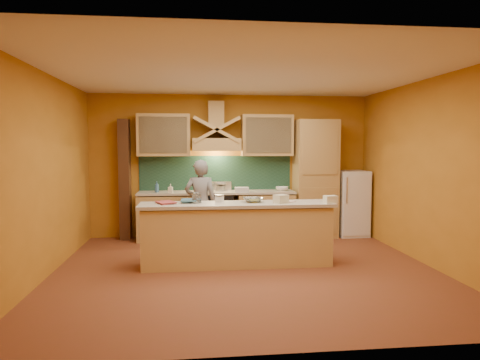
{
  "coord_description": "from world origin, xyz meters",
  "views": [
    {
      "loc": [
        -0.75,
        -6.0,
        1.79
      ],
      "look_at": [
        0.01,
        0.9,
        1.24
      ],
      "focal_mm": 32.0,
      "sensor_mm": 36.0,
      "label": 1
    }
  ],
  "objects": [
    {
      "name": "backsplash",
      "position": [
        -0.3,
        2.48,
        1.25
      ],
      "size": [
        3.0,
        0.03,
        0.7
      ],
      "primitive_type": "cube",
      "color": "#19382C",
      "rests_on": "wall_back"
    },
    {
      "name": "stove",
      "position": [
        -0.3,
        2.2,
        0.45
      ],
      "size": [
        0.6,
        0.58,
        0.9
      ],
      "primitive_type": "cube",
      "color": "black",
      "rests_on": "floor"
    },
    {
      "name": "wall_front",
      "position": [
        0.0,
        -2.5,
        1.4
      ],
      "size": [
        5.5,
        0.02,
        2.8
      ],
      "primitive_type": "cube",
      "color": "#BE7B25",
      "rests_on": "floor"
    },
    {
      "name": "floor",
      "position": [
        0.0,
        0.0,
        0.0
      ],
      "size": [
        5.5,
        5.0,
        0.01
      ],
      "primitive_type": "cube",
      "color": "brown",
      "rests_on": "ground"
    },
    {
      "name": "jar_large",
      "position": [
        -0.71,
        0.37,
        1.02
      ],
      "size": [
        0.17,
        0.17,
        0.16
      ],
      "primitive_type": "cylinder",
      "rotation": [
        0.0,
        0.0,
        0.41
      ],
      "color": "silver",
      "rests_on": "island_top"
    },
    {
      "name": "pantry_column",
      "position": [
        1.65,
        2.2,
        1.15
      ],
      "size": [
        0.8,
        0.6,
        2.3
      ],
      "primitive_type": "cube",
      "color": "tan",
      "rests_on": "floor"
    },
    {
      "name": "cloth",
      "position": [
        0.64,
        0.3,
        0.95
      ],
      "size": [
        0.32,
        0.29,
        0.02
      ],
      "primitive_type": "cube",
      "rotation": [
        0.0,
        0.0,
        0.5
      ],
      "color": "beige",
      "rests_on": "island_top"
    },
    {
      "name": "mixing_bowl",
      "position": [
        0.15,
        0.36,
        0.98
      ],
      "size": [
        0.36,
        0.36,
        0.07
      ],
      "primitive_type": "imported",
      "rotation": [
        0.0,
        0.0,
        0.25
      ],
      "color": "silver",
      "rests_on": "island_top"
    },
    {
      "name": "jar_small",
      "position": [
        -0.69,
        0.39,
        1.01
      ],
      "size": [
        0.16,
        0.16,
        0.13
      ],
      "primitive_type": "cylinder",
      "rotation": [
        0.0,
        0.0,
        0.31
      ],
      "color": "white",
      "rests_on": "island_top"
    },
    {
      "name": "fridge",
      "position": [
        2.4,
        2.2,
        0.65
      ],
      "size": [
        0.58,
        0.6,
        1.3
      ],
      "primitive_type": "cube",
      "color": "white",
      "rests_on": "floor"
    },
    {
      "name": "hood_chimney",
      "position": [
        -0.3,
        2.35,
        2.4
      ],
      "size": [
        0.3,
        0.3,
        0.5
      ],
      "primitive_type": "cube",
      "color": "tan",
      "rests_on": "wall_back"
    },
    {
      "name": "base_cabinet_right",
      "position": [
        0.65,
        2.2,
        0.43
      ],
      "size": [
        1.1,
        0.6,
        0.86
      ],
      "primitive_type": "cube",
      "color": "tan",
      "rests_on": "floor"
    },
    {
      "name": "upper_cabinet_right",
      "position": [
        0.7,
        2.33,
        2.0
      ],
      "size": [
        1.0,
        0.35,
        0.8
      ],
      "primitive_type": "cube",
      "color": "tan",
      "rests_on": "wall_back"
    },
    {
      "name": "island_body",
      "position": [
        -0.1,
        0.3,
        0.44
      ],
      "size": [
        2.8,
        0.55,
        0.88
      ],
      "primitive_type": "cube",
      "color": "#DDB971",
      "rests_on": "floor"
    },
    {
      "name": "ceiling",
      "position": [
        0.0,
        0.0,
        2.8
      ],
      "size": [
        5.5,
        5.0,
        0.01
      ],
      "primitive_type": "cube",
      "color": "white",
      "rests_on": "wall_back"
    },
    {
      "name": "wall_right",
      "position": [
        2.75,
        0.0,
        1.4
      ],
      "size": [
        0.02,
        5.0,
        2.8
      ],
      "primitive_type": "cube",
      "color": "#BE7B25",
      "rests_on": "floor"
    },
    {
      "name": "pot_large",
      "position": [
        -0.46,
        2.09,
        0.97
      ],
      "size": [
        0.22,
        0.22,
        0.15
      ],
      "primitive_type": "cylinder",
      "rotation": [
        0.0,
        0.0,
        -0.01
      ],
      "color": "#B9B9C0",
      "rests_on": "stove"
    },
    {
      "name": "book_lower",
      "position": [
        -1.26,
        0.3,
        0.96
      ],
      "size": [
        0.34,
        0.38,
        0.03
      ],
      "primitive_type": "imported",
      "rotation": [
        0.0,
        0.0,
        0.42
      ],
      "color": "#AB3D3F",
      "rests_on": "island_top"
    },
    {
      "name": "grocery_bag_a",
      "position": [
        0.55,
        0.21,
        1.01
      ],
      "size": [
        0.24,
        0.23,
        0.12
      ],
      "primitive_type": "cube",
      "rotation": [
        0.0,
        0.0,
        0.57
      ],
      "color": "beige",
      "rests_on": "island_top"
    },
    {
      "name": "upper_cabinet_left",
      "position": [
        -1.3,
        2.33,
        2.0
      ],
      "size": [
        1.0,
        0.35,
        0.8
      ],
      "primitive_type": "cube",
      "color": "tan",
      "rests_on": "wall_back"
    },
    {
      "name": "base_cabinet_left",
      "position": [
        -1.25,
        2.2,
        0.43
      ],
      "size": [
        1.1,
        0.6,
        0.86
      ],
      "primitive_type": "cube",
      "color": "tan",
      "rests_on": "floor"
    },
    {
      "name": "grocery_bag_b",
      "position": [
        1.28,
        0.13,
        1.0
      ],
      "size": [
        0.2,
        0.17,
        0.11
      ],
      "primitive_type": "cube",
      "rotation": [
        0.0,
        0.0,
        0.16
      ],
      "color": "#EDE8C3",
      "rests_on": "island_top"
    },
    {
      "name": "dish_rack",
      "position": [
        0.17,
        2.01,
        0.97
      ],
      "size": [
        0.27,
        0.22,
        0.09
      ],
      "primitive_type": "cube",
      "rotation": [
        0.0,
        0.0,
        -0.06
      ],
      "color": "silver",
      "rests_on": "counter_top"
    },
    {
      "name": "bowl_back",
      "position": [
        0.98,
        2.2,
        0.96
      ],
      "size": [
        0.32,
        0.32,
        0.08
      ],
      "primitive_type": "imported",
      "rotation": [
        0.0,
        0.0,
        -0.44
      ],
      "color": "white",
      "rests_on": "counter_top"
    },
    {
      "name": "wall_left",
      "position": [
        -2.75,
        0.0,
        1.4
      ],
      "size": [
        0.02,
        5.0,
        2.8
      ],
      "primitive_type": "cube",
      "color": "#BE7B25",
      "rests_on": "floor"
    },
    {
      "name": "island_top",
      "position": [
        -0.1,
        0.3,
        0.92
      ],
      "size": [
        2.9,
        0.62,
        0.05
      ],
      "primitive_type": "cube",
      "color": "#B9AF9C",
      "rests_on": "island_body"
    },
    {
      "name": "wall_back",
      "position": [
        0.0,
        2.5,
        1.4
      ],
      "size": [
        5.5,
        0.02,
        2.8
      ],
      "primitive_type": "cube",
      "color": "#BE7B25",
      "rests_on": "floor"
    },
    {
      "name": "pot_small",
      "position": [
        -0.21,
        2.29,
        0.96
      ],
      "size": [
        0.2,
        0.2,
        0.13
      ],
      "primitive_type": "cylinder",
      "rotation": [
        0.0,
        0.0,
        0.09
      ],
      "color": "#B3B4BA",
      "rests_on": "stove"
    },
    {
      "name": "counter_top",
      "position": [
        -0.3,
        2.2,
        0.9
      ],
      "size": [
        3.0,
        0.62,
        0.04
      ],
      "primitive_type": "cube",
      "color": "#B9AF9C",
      "rests_on": "base_cabinet_left"
    },
    {
      "name": "kitchen_scale",
      "position": [
        -0.36,
        0.43,
        0.99
      ],
      "size": [
        0.14,
        0.14,
        0.09
      ],
      "primitive_type": "cube",
      "rotation": [
        0.0,
        0.0,
        -0.41
      ],
      "color": "white",
      "rests_on": "island_top"
    },
    {
      "name": "book_upper",
      "position": [
        -0.93,
        0.44,
        0.98
      ],
      "size": [
        0.24,
        0.32,
        0.02
      ],
      "primitive_type": "imported",
      "rotation": [
        0.0,
        0.0,
        -0.03
      ],
      "color": "#3B6A83",
      "rests_on": "island_top"
    },
    {
      "name": "soap_bottle_b",
      "position": [
        -1.43,
        2.14,
        1.03
      ],
      "size": [
        0.09,
        0.09,
        0.21
      ],
      "primitive_type": "imported",
      "rotation": [
        0.0,
        0.0,
        0.08
      ],
      "color": "#325F8A",
      "rests_on": "counter_top"
    },
    {
      "name": "range_hood",
      "position": [
        -0.3,
        2.25,
        1.82
      ],
      "size": [
        0.92,
        0.5,
        0.24
      ],
      "primitive_type": "cube",
      "color": "tan",
      "rests_on": "wall_back"
    },
    {
      "name": "trim_column_left",
      "position": [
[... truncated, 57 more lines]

